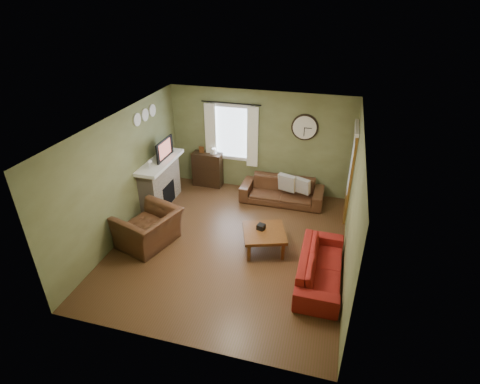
% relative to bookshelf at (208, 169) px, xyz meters
% --- Properties ---
extents(floor, '(4.60, 5.20, 0.00)m').
position_rel_bookshelf_xyz_m(floor, '(1.35, -2.42, -0.46)').
color(floor, '#4D301B').
rests_on(floor, ground).
extents(ceiling, '(4.60, 5.20, 0.00)m').
position_rel_bookshelf_xyz_m(ceiling, '(1.35, -2.42, 2.14)').
color(ceiling, white).
rests_on(ceiling, ground).
extents(wall_left, '(0.00, 5.20, 2.60)m').
position_rel_bookshelf_xyz_m(wall_left, '(-0.95, -2.42, 0.84)').
color(wall_left, olive).
rests_on(wall_left, ground).
extents(wall_right, '(0.00, 5.20, 2.60)m').
position_rel_bookshelf_xyz_m(wall_right, '(3.65, -2.42, 0.84)').
color(wall_right, olive).
rests_on(wall_right, ground).
extents(wall_back, '(4.60, 0.00, 2.60)m').
position_rel_bookshelf_xyz_m(wall_back, '(1.35, 0.18, 0.84)').
color(wall_back, olive).
rests_on(wall_back, ground).
extents(wall_front, '(4.60, 0.00, 2.60)m').
position_rel_bookshelf_xyz_m(wall_front, '(1.35, -5.02, 0.84)').
color(wall_front, olive).
rests_on(wall_front, ground).
extents(fireplace, '(0.40, 1.40, 1.10)m').
position_rel_bookshelf_xyz_m(fireplace, '(-0.75, -1.27, 0.09)').
color(fireplace, tan).
rests_on(fireplace, floor).
extents(firebox, '(0.04, 0.60, 0.55)m').
position_rel_bookshelf_xyz_m(firebox, '(-0.56, -1.27, -0.16)').
color(firebox, black).
rests_on(firebox, fireplace).
extents(mantel, '(0.58, 1.60, 0.08)m').
position_rel_bookshelf_xyz_m(mantel, '(-0.72, -1.27, 0.68)').
color(mantel, white).
rests_on(mantel, fireplace).
extents(tv, '(0.08, 0.60, 0.35)m').
position_rel_bookshelf_xyz_m(tv, '(-0.70, -1.12, 0.89)').
color(tv, black).
rests_on(tv, mantel).
extents(tv_screen, '(0.02, 0.62, 0.36)m').
position_rel_bookshelf_xyz_m(tv_screen, '(-0.62, -1.12, 0.95)').
color(tv_screen, '#994C3F').
rests_on(tv_screen, mantel).
extents(medallion_left, '(0.28, 0.28, 0.03)m').
position_rel_bookshelf_xyz_m(medallion_left, '(-0.93, -1.62, 1.79)').
color(medallion_left, white).
rests_on(medallion_left, wall_left).
extents(medallion_mid, '(0.28, 0.28, 0.03)m').
position_rel_bookshelf_xyz_m(medallion_mid, '(-0.93, -1.27, 1.79)').
color(medallion_mid, white).
rests_on(medallion_mid, wall_left).
extents(medallion_right, '(0.28, 0.28, 0.03)m').
position_rel_bookshelf_xyz_m(medallion_right, '(-0.93, -0.92, 1.79)').
color(medallion_right, white).
rests_on(medallion_right, wall_left).
extents(window_pane, '(1.00, 0.02, 1.30)m').
position_rel_bookshelf_xyz_m(window_pane, '(0.65, 0.16, 1.04)').
color(window_pane, silver).
rests_on(window_pane, wall_back).
extents(curtain_rod, '(0.03, 0.03, 1.50)m').
position_rel_bookshelf_xyz_m(curtain_rod, '(0.65, 0.06, 1.81)').
color(curtain_rod, black).
rests_on(curtain_rod, wall_back).
extents(curtain_left, '(0.28, 0.04, 1.55)m').
position_rel_bookshelf_xyz_m(curtain_left, '(0.10, 0.06, 0.99)').
color(curtain_left, white).
rests_on(curtain_left, wall_back).
extents(curtain_right, '(0.28, 0.04, 1.55)m').
position_rel_bookshelf_xyz_m(curtain_right, '(1.20, 0.06, 0.99)').
color(curtain_right, white).
rests_on(curtain_right, wall_back).
extents(wall_clock, '(0.64, 0.06, 0.64)m').
position_rel_bookshelf_xyz_m(wall_clock, '(2.45, 0.13, 1.34)').
color(wall_clock, white).
rests_on(wall_clock, wall_back).
extents(door, '(0.05, 0.90, 2.10)m').
position_rel_bookshelf_xyz_m(door, '(3.62, -0.57, 0.59)').
color(door, brown).
rests_on(door, floor).
extents(bookshelf, '(0.78, 0.33, 0.92)m').
position_rel_bookshelf_xyz_m(bookshelf, '(0.00, 0.00, 0.00)').
color(bookshelf, black).
rests_on(bookshelf, floor).
extents(book, '(0.20, 0.26, 0.02)m').
position_rel_bookshelf_xyz_m(book, '(0.09, 0.08, 0.50)').
color(book, '#572F13').
rests_on(book, bookshelf).
extents(sofa_brown, '(2.02, 0.79, 0.59)m').
position_rel_bookshelf_xyz_m(sofa_brown, '(2.07, -0.36, -0.17)').
color(sofa_brown, '#442717').
rests_on(sofa_brown, floor).
extents(pillow_left, '(0.45, 0.26, 0.43)m').
position_rel_bookshelf_xyz_m(pillow_left, '(2.19, -0.39, 0.09)').
color(pillow_left, '#A7A5A3').
rests_on(pillow_left, sofa_brown).
extents(pillow_right, '(0.40, 0.25, 0.39)m').
position_rel_bookshelf_xyz_m(pillow_right, '(2.56, -0.45, 0.09)').
color(pillow_right, '#A7A5A3').
rests_on(pillow_right, sofa_brown).
extents(sofa_red, '(0.76, 1.93, 0.56)m').
position_rel_bookshelf_xyz_m(sofa_red, '(3.23, -2.98, -0.18)').
color(sofa_red, maroon).
rests_on(sofa_red, floor).
extents(armchair, '(1.31, 1.41, 0.75)m').
position_rel_bookshelf_xyz_m(armchair, '(-0.28, -2.82, -0.08)').
color(armchair, '#442717').
rests_on(armchair, floor).
extents(coffee_table, '(1.05, 1.05, 0.44)m').
position_rel_bookshelf_xyz_m(coffee_table, '(2.06, -2.40, -0.24)').
color(coffee_table, '#572F13').
rests_on(coffee_table, floor).
extents(tissue_box, '(0.18, 0.18, 0.11)m').
position_rel_bookshelf_xyz_m(tissue_box, '(1.98, -2.33, -0.06)').
color(tissue_box, black).
rests_on(tissue_box, coffee_table).
extents(wine_glass_a, '(0.07, 0.07, 0.21)m').
position_rel_bookshelf_xyz_m(wine_glass_a, '(-0.70, -1.76, 0.82)').
color(wine_glass_a, white).
rests_on(wine_glass_a, mantel).
extents(wine_glass_b, '(0.07, 0.07, 0.19)m').
position_rel_bookshelf_xyz_m(wine_glass_b, '(-0.70, -1.69, 0.81)').
color(wine_glass_b, white).
rests_on(wine_glass_b, mantel).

